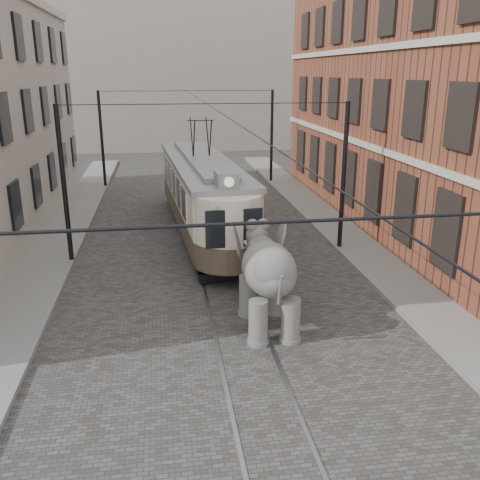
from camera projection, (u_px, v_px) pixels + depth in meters
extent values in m
plane|color=#494744|center=(236.00, 323.00, 15.49)|extent=(120.00, 120.00, 0.00)
cube|color=slate|center=(427.00, 307.00, 16.31)|extent=(2.00, 60.00, 0.15)
cube|color=slate|center=(5.00, 336.00, 14.54)|extent=(2.00, 60.00, 0.15)
cube|color=brown|center=(448.00, 97.00, 23.67)|extent=(8.00, 26.00, 12.00)
cube|color=#9F9384|center=(178.00, 73.00, 50.99)|extent=(28.00, 10.00, 14.00)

